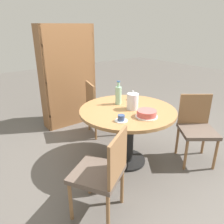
# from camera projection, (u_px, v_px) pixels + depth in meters

# --- Properties ---
(ground_plane) EXTENTS (14.00, 14.00, 0.00)m
(ground_plane) POSITION_uv_depth(u_px,v_px,m) (126.00, 161.00, 2.87)
(ground_plane) COLOR #56514C
(dining_table) EXTENTS (1.15, 1.15, 0.73)m
(dining_table) POSITION_uv_depth(u_px,v_px,m) (127.00, 122.00, 2.66)
(dining_table) COLOR black
(dining_table) RESTS_ON ground_plane
(chair_a) EXTENTS (0.59, 0.59, 0.85)m
(chair_a) POSITION_uv_depth(u_px,v_px,m) (196.00, 127.00, 2.76)
(chair_a) COLOR olive
(chair_a) RESTS_ON ground_plane
(chair_b) EXTENTS (0.51, 0.51, 0.85)m
(chair_b) POSITION_uv_depth(u_px,v_px,m) (99.00, 107.00, 3.43)
(chair_b) COLOR olive
(chair_b) RESTS_ON ground_plane
(chair_c) EXTENTS (0.58, 0.58, 0.85)m
(chair_c) POSITION_uv_depth(u_px,v_px,m) (103.00, 172.00, 1.91)
(chair_c) COLOR olive
(chair_c) RESTS_ON ground_plane
(bookshelf) EXTENTS (0.92, 0.28, 1.68)m
(bookshelf) POSITION_uv_depth(u_px,v_px,m) (69.00, 78.00, 3.70)
(bookshelf) COLOR brown
(bookshelf) RESTS_ON ground_plane
(coffee_pot) EXTENTS (0.14, 0.14, 0.23)m
(coffee_pot) POSITION_uv_depth(u_px,v_px,m) (133.00, 101.00, 2.57)
(coffee_pot) COLOR silver
(coffee_pot) RESTS_ON dining_table
(water_bottle) EXTENTS (0.08, 0.08, 0.30)m
(water_bottle) POSITION_uv_depth(u_px,v_px,m) (118.00, 95.00, 2.73)
(water_bottle) COLOR #99C6A3
(water_bottle) RESTS_ON dining_table
(cake_main) EXTENTS (0.24, 0.24, 0.08)m
(cake_main) POSITION_uv_depth(u_px,v_px,m) (147.00, 114.00, 2.37)
(cake_main) COLOR white
(cake_main) RESTS_ON dining_table
(cup_a) EXTENTS (0.14, 0.14, 0.07)m
(cup_a) POSITION_uv_depth(u_px,v_px,m) (121.00, 119.00, 2.27)
(cup_a) COLOR white
(cup_a) RESTS_ON dining_table
(cup_b) EXTENTS (0.14, 0.14, 0.07)m
(cup_b) POSITION_uv_depth(u_px,v_px,m) (133.00, 98.00, 2.92)
(cup_b) COLOR white
(cup_b) RESTS_ON dining_table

